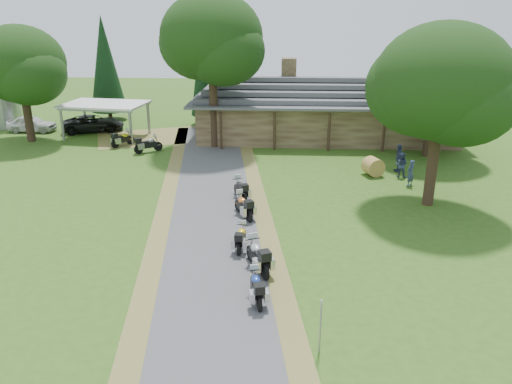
# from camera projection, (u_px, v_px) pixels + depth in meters

# --- Properties ---
(ground) EXTENTS (120.00, 120.00, 0.00)m
(ground) POSITION_uv_depth(u_px,v_px,m) (212.00, 283.00, 19.24)
(ground) COLOR #325718
(ground) RESTS_ON ground
(driveway) EXTENTS (51.95, 51.95, 0.00)m
(driveway) POSITION_uv_depth(u_px,v_px,m) (213.00, 238.00, 23.02)
(driveway) COLOR #403F42
(driveway) RESTS_ON ground
(lodge) EXTENTS (21.40, 9.40, 4.90)m
(lodge) POSITION_uv_depth(u_px,v_px,m) (325.00, 107.00, 40.57)
(lodge) COLOR #503C29
(lodge) RESTS_ON ground
(carport) EXTENTS (6.91, 5.04, 2.79)m
(carport) POSITION_uv_depth(u_px,v_px,m) (106.00, 120.00, 40.77)
(carport) COLOR silver
(carport) RESTS_ON ground
(car_white_sedan) EXTENTS (2.25, 5.23, 1.74)m
(car_white_sedan) POSITION_uv_depth(u_px,v_px,m) (31.00, 122.00, 42.69)
(car_white_sedan) COLOR silver
(car_white_sedan) RESTS_ON ground
(car_dark_suv) EXTENTS (4.01, 5.97, 2.11)m
(car_dark_suv) POSITION_uv_depth(u_px,v_px,m) (93.00, 119.00, 42.71)
(car_dark_suv) COLOR black
(car_dark_suv) RESTS_ON ground
(motorcycle_row_a) EXTENTS (0.91, 1.80, 1.18)m
(motorcycle_row_a) POSITION_uv_depth(u_px,v_px,m) (256.00, 286.00, 17.93)
(motorcycle_row_a) COLOR #213C96
(motorcycle_row_a) RESTS_ON ground
(motorcycle_row_b) EXTENTS (1.41, 2.11, 1.38)m
(motorcycle_row_b) POSITION_uv_depth(u_px,v_px,m) (258.00, 255.00, 20.00)
(motorcycle_row_b) COLOR #A4A7AC
(motorcycle_row_b) RESTS_ON ground
(motorcycle_row_c) EXTENTS (0.64, 1.69, 1.14)m
(motorcycle_row_c) POSITION_uv_depth(u_px,v_px,m) (241.00, 237.00, 21.86)
(motorcycle_row_c) COLOR yellow
(motorcycle_row_c) RESTS_ON ground
(motorcycle_row_d) EXTENTS (1.39, 1.95, 1.28)m
(motorcycle_row_d) POSITION_uv_depth(u_px,v_px,m) (243.00, 205.00, 25.18)
(motorcycle_row_d) COLOR orange
(motorcycle_row_d) RESTS_ON ground
(motorcycle_row_e) EXTENTS (1.25, 1.95, 1.27)m
(motorcycle_row_e) POSITION_uv_depth(u_px,v_px,m) (240.00, 189.00, 27.50)
(motorcycle_row_e) COLOR black
(motorcycle_row_e) RESTS_ON ground
(motorcycle_carport_a) EXTENTS (1.56, 1.84, 1.26)m
(motorcycle_carport_a) POSITION_uv_depth(u_px,v_px,m) (123.00, 138.00, 38.25)
(motorcycle_carport_a) COLOR gold
(motorcycle_carport_a) RESTS_ON ground
(motorcycle_carport_b) EXTENTS (1.92, 1.68, 1.33)m
(motorcycle_carport_b) POSITION_uv_depth(u_px,v_px,m) (148.00, 144.00, 36.58)
(motorcycle_carport_b) COLOR slate
(motorcycle_carport_b) RESTS_ON ground
(person_a) EXTENTS (0.65, 0.64, 1.86)m
(person_a) POSITION_uv_depth(u_px,v_px,m) (411.00, 171.00, 29.55)
(person_a) COLOR navy
(person_a) RESTS_ON ground
(person_b) EXTENTS (0.64, 0.56, 1.86)m
(person_b) POSITION_uv_depth(u_px,v_px,m) (402.00, 163.00, 31.07)
(person_b) COLOR navy
(person_b) RESTS_ON ground
(person_c) EXTENTS (0.46, 0.62, 2.13)m
(person_c) POSITION_uv_depth(u_px,v_px,m) (399.00, 156.00, 32.12)
(person_c) COLOR navy
(person_c) RESTS_ON ground
(hay_bale) EXTENTS (1.44, 1.38, 1.15)m
(hay_bale) POSITION_uv_depth(u_px,v_px,m) (373.00, 167.00, 31.54)
(hay_bale) COLOR #A57A3C
(hay_bale) RESTS_ON ground
(sign_post) EXTENTS (0.33, 0.06, 1.83)m
(sign_post) POSITION_uv_depth(u_px,v_px,m) (320.00, 327.00, 15.07)
(sign_post) COLOR gray
(sign_post) RESTS_ON ground
(oak_lodge_left) EXTENTS (7.34, 7.34, 13.07)m
(oak_lodge_left) POSITION_uv_depth(u_px,v_px,m) (212.00, 59.00, 36.04)
(oak_lodge_left) COLOR black
(oak_lodge_left) RESTS_ON ground
(oak_lodge_right) EXTENTS (7.35, 7.35, 8.69)m
(oak_lodge_right) POSITION_uv_depth(u_px,v_px,m) (433.00, 95.00, 34.44)
(oak_lodge_right) COLOR black
(oak_lodge_right) RESTS_ON ground
(oak_driveway) EXTENTS (6.92, 6.92, 10.57)m
(oak_driveway) POSITION_uv_depth(u_px,v_px,m) (440.00, 107.00, 25.21)
(oak_driveway) COLOR black
(oak_driveway) RESTS_ON ground
(oak_silo) EXTENTS (6.85, 6.85, 9.73)m
(oak_silo) POSITION_uv_depth(u_px,v_px,m) (22.00, 79.00, 38.23)
(oak_silo) COLOR black
(oak_silo) RESTS_ON ground
(cedar_near) EXTENTS (3.51, 3.51, 13.29)m
(cedar_near) POSITION_uv_depth(u_px,v_px,m) (209.00, 49.00, 43.42)
(cedar_near) COLOR black
(cedar_near) RESTS_ON ground
(cedar_far) EXTENTS (3.32, 3.32, 9.52)m
(cedar_far) POSITION_uv_depth(u_px,v_px,m) (106.00, 69.00, 45.96)
(cedar_far) COLOR black
(cedar_far) RESTS_ON ground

